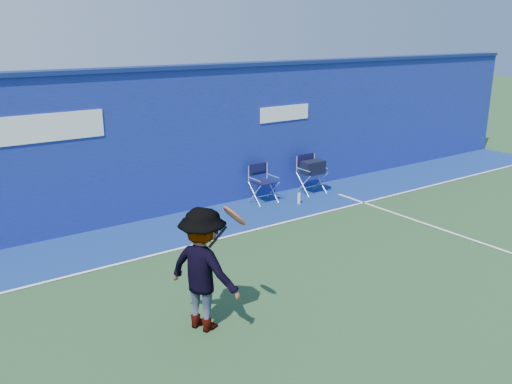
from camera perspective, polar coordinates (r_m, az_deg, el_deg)
ground at (r=7.51m, az=4.79°, el=-13.46°), size 80.00×80.00×0.00m
stadium_wall at (r=11.20m, az=-12.37°, el=4.90°), size 24.00×0.50×3.08m
out_of_bounds_strip at (r=10.66m, az=-9.50°, el=-4.21°), size 24.00×1.80×0.01m
court_lines at (r=7.91m, az=1.95°, el=-11.64°), size 24.00×12.00×0.01m
directors_chair_left at (r=12.27m, az=0.76°, el=0.23°), size 0.52×0.48×0.87m
directors_chair_right at (r=12.99m, az=5.88°, el=1.52°), size 0.55×0.49×0.92m
water_bottle at (r=12.22m, az=4.55°, el=-0.68°), size 0.07×0.07×0.26m
tennis_player at (r=7.04m, az=-5.53°, el=-8.07°), size 1.02×1.22×1.65m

